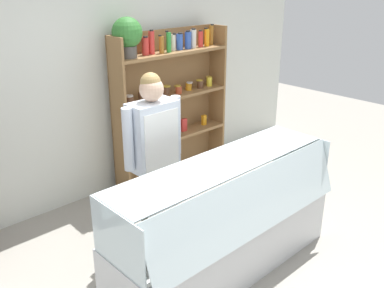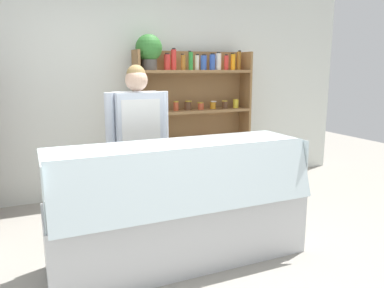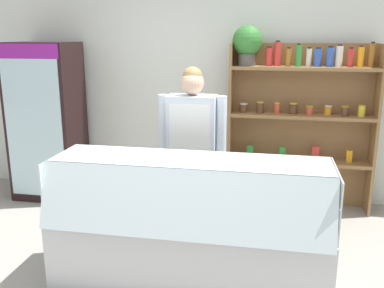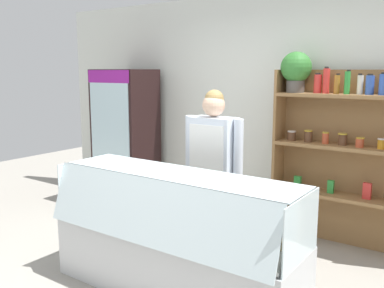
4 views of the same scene
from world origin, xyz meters
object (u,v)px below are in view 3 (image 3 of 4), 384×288
deli_display_case (189,245)px  shop_clerk (192,140)px  shelving_unit (291,104)px  drinks_fridge (47,122)px

deli_display_case → shop_clerk: bearing=99.1°
deli_display_case → shelving_unit: bearing=65.8°
drinks_fridge → shop_clerk: bearing=-22.2°
deli_display_case → shop_clerk: 1.02m
drinks_fridge → shop_clerk: 2.04m
shelving_unit → shop_clerk: bearing=-133.0°
shelving_unit → deli_display_case: bearing=-114.2°
shelving_unit → deli_display_case: size_ratio=0.94×
drinks_fridge → deli_display_case: drinks_fridge is taller
drinks_fridge → deli_display_case: bearing=-37.5°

